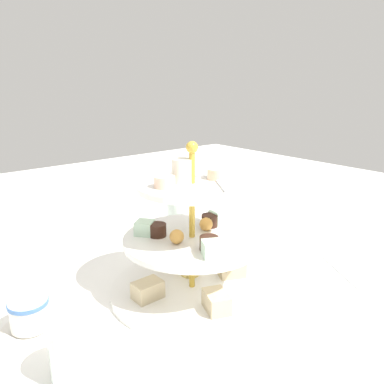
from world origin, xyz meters
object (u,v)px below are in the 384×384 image
object	(u,v)px
water_glass_tall_right	(181,213)
butter_knife_right	(55,262)
teacup_with_saucer	(30,316)
water_glass_short_left	(76,352)
butter_knife_left	(339,269)
tiered_serving_stand	(192,250)

from	to	relation	value
water_glass_tall_right	butter_knife_right	bearing A→B (deg)	78.89
butter_knife_right	teacup_with_saucer	bearing A→B (deg)	28.83
water_glass_short_left	teacup_with_saucer	xyz separation A→B (m)	(0.14, 0.01, -0.01)
teacup_with_saucer	butter_knife_left	distance (m)	0.57
tiered_serving_stand	water_glass_tall_right	distance (m)	0.25
teacup_with_saucer	butter_knife_left	world-z (taller)	teacup_with_saucer
tiered_serving_stand	butter_knife_right	size ratio (longest dim) A/B	1.70
water_glass_tall_right	teacup_with_saucer	distance (m)	0.43
tiered_serving_stand	butter_knife_left	distance (m)	0.31
water_glass_tall_right	butter_knife_left	bearing A→B (deg)	-158.37
tiered_serving_stand	teacup_with_saucer	bearing A→B (deg)	74.67
water_glass_tall_right	teacup_with_saucer	size ratio (longest dim) A/B	1.31
water_glass_short_left	water_glass_tall_right	bearing A→B (deg)	-54.38
tiered_serving_stand	butter_knife_left	bearing A→B (deg)	-114.65
butter_knife_right	water_glass_tall_right	bearing A→B (deg)	137.35
water_glass_short_left	butter_knife_right	xyz separation A→B (m)	(0.34, -0.10, -0.04)
tiered_serving_stand	water_glass_tall_right	size ratio (longest dim) A/B	2.44
water_glass_tall_right	butter_knife_right	size ratio (longest dim) A/B	0.70
water_glass_tall_right	butter_knife_left	xyz separation A→B (m)	(-0.34, -0.13, -0.06)
tiered_serving_stand	water_glass_tall_right	world-z (taller)	tiered_serving_stand
tiered_serving_stand	teacup_with_saucer	distance (m)	0.27
teacup_with_saucer	butter_knife_left	size ratio (longest dim) A/B	0.53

